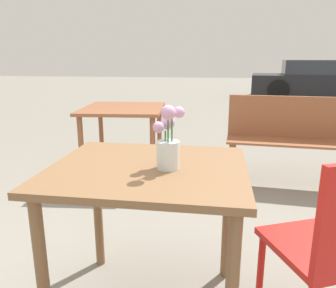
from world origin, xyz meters
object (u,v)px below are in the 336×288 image
(table_back, at_px, (123,118))
(parked_car, at_px, (321,80))
(flower_vase, at_px, (168,146))
(table_front, at_px, (149,190))
(bench_near, at_px, (328,139))

(table_back, distance_m, parked_car, 8.45)
(flower_vase, relative_size, parked_car, 0.07)
(flower_vase, distance_m, table_back, 1.99)
(flower_vase, xyz_separation_m, table_back, (-0.74, 1.84, -0.23))
(table_front, xyz_separation_m, bench_near, (1.33, 1.81, -0.15))
(table_front, relative_size, table_back, 0.95)
(flower_vase, relative_size, bench_near, 0.15)
(bench_near, xyz_separation_m, parked_car, (2.02, 7.45, 0.08))
(bench_near, relative_size, parked_car, 0.45)
(table_back, bearing_deg, flower_vase, -68.14)
(flower_vase, distance_m, parked_car, 9.84)
(table_back, bearing_deg, table_front, -70.45)
(table_front, height_order, flower_vase, flower_vase)
(table_front, bearing_deg, table_back, 109.55)
(table_front, relative_size, parked_car, 0.20)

